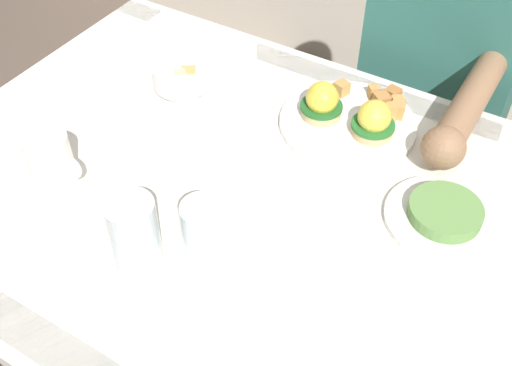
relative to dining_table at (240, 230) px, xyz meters
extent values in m
cube|color=white|center=(0.00, 0.00, 0.09)|extent=(1.20, 0.90, 0.03)
cube|color=#4C6BB7|center=(0.00, 0.40, 0.10)|extent=(1.20, 0.06, 0.00)
cube|color=brown|center=(-0.55, 0.40, -0.28)|extent=(0.06, 0.06, 0.71)
cylinder|color=white|center=(0.09, 0.26, 0.11)|extent=(0.27, 0.27, 0.01)
cylinder|color=tan|center=(0.03, 0.25, 0.13)|extent=(0.08, 0.08, 0.02)
cylinder|color=#236028|center=(0.03, 0.25, 0.14)|extent=(0.08, 0.08, 0.01)
sphere|color=yellow|center=(0.03, 0.25, 0.16)|extent=(0.06, 0.06, 0.06)
cylinder|color=tan|center=(0.14, 0.25, 0.13)|extent=(0.08, 0.08, 0.02)
cylinder|color=#286B2D|center=(0.14, 0.25, 0.14)|extent=(0.08, 0.08, 0.01)
sphere|color=yellow|center=(0.14, 0.25, 0.16)|extent=(0.06, 0.06, 0.06)
cube|color=tan|center=(0.16, 0.33, 0.14)|extent=(0.03, 0.03, 0.03)
cube|color=tan|center=(0.10, 0.36, 0.13)|extent=(0.03, 0.03, 0.02)
cube|color=#B77A42|center=(0.13, 0.34, 0.14)|extent=(0.04, 0.04, 0.03)
cube|color=#AD7038|center=(0.14, 0.37, 0.14)|extent=(0.03, 0.03, 0.03)
cube|color=tan|center=(0.16, 0.34, 0.14)|extent=(0.03, 0.03, 0.03)
cube|color=tan|center=(0.15, 0.31, 0.14)|extent=(0.03, 0.03, 0.04)
cube|color=tan|center=(0.04, 0.34, 0.13)|extent=(0.03, 0.03, 0.03)
cylinder|color=white|center=(-0.27, 0.20, 0.11)|extent=(0.10, 0.10, 0.01)
cylinder|color=white|center=(-0.27, 0.20, 0.14)|extent=(0.12, 0.12, 0.04)
cube|color=#B7E093|center=(-0.27, 0.22, 0.14)|extent=(0.03, 0.03, 0.03)
cube|color=#F4A85B|center=(-0.24, 0.19, 0.15)|extent=(0.04, 0.04, 0.03)
cube|color=#B7E093|center=(-0.26, 0.20, 0.13)|extent=(0.04, 0.04, 0.03)
cube|color=#B7E093|center=(-0.25, 0.18, 0.15)|extent=(0.03, 0.03, 0.02)
cylinder|color=white|center=(-0.30, -0.14, 0.15)|extent=(0.08, 0.08, 0.09)
cylinder|color=black|center=(-0.30, -0.14, 0.20)|extent=(0.07, 0.07, 0.01)
torus|color=white|center=(-0.26, -0.14, 0.16)|extent=(0.06, 0.02, 0.06)
cube|color=silver|center=(-0.10, -0.02, 0.11)|extent=(0.12, 0.05, 0.00)
cube|color=silver|center=(-0.03, 0.01, 0.11)|extent=(0.04, 0.03, 0.00)
cylinder|color=silver|center=(-0.05, -0.21, 0.17)|extent=(0.08, 0.08, 0.13)
cylinder|color=silver|center=(-0.05, -0.21, 0.15)|extent=(0.07, 0.07, 0.09)
cylinder|color=silver|center=(0.03, -0.15, 0.16)|extent=(0.07, 0.07, 0.11)
cylinder|color=silver|center=(0.03, -0.15, 0.14)|extent=(0.06, 0.06, 0.07)
cylinder|color=white|center=(0.33, 0.12, 0.11)|extent=(0.20, 0.20, 0.01)
cylinder|color=#66934C|center=(0.33, 0.12, 0.13)|extent=(0.12, 0.12, 0.02)
cylinder|color=#33333D|center=(0.07, 0.53, -0.41)|extent=(0.11, 0.11, 0.45)
cylinder|color=#33333D|center=(0.25, 0.53, -0.41)|extent=(0.11, 0.11, 0.45)
cube|color=#2D665B|center=(0.16, 0.63, 0.07)|extent=(0.34, 0.20, 0.50)
cylinder|color=#936B4C|center=(0.28, 0.38, 0.17)|extent=(0.06, 0.30, 0.06)
sphere|color=#936B4C|center=(0.28, 0.23, 0.17)|extent=(0.08, 0.08, 0.08)
camera|label=1|loc=(0.42, -0.64, 0.90)|focal=43.54mm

